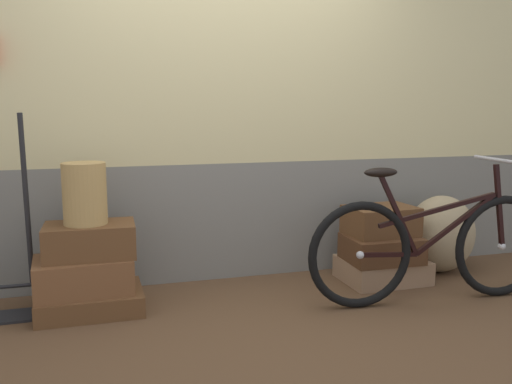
# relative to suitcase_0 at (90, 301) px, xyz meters

# --- Properties ---
(ground) EXTENTS (9.49, 5.20, 0.06)m
(ground) POSITION_rel_suitcase_0_xyz_m (0.95, -0.34, -0.10)
(ground) COLOR #513823
(station_building) EXTENTS (7.49, 0.74, 2.68)m
(station_building) POSITION_rel_suitcase_0_xyz_m (0.96, 0.51, 1.28)
(station_building) COLOR slate
(station_building) RESTS_ON ground
(suitcase_0) EXTENTS (0.64, 0.47, 0.13)m
(suitcase_0) POSITION_rel_suitcase_0_xyz_m (0.00, 0.00, 0.00)
(suitcase_0) COLOR brown
(suitcase_0) RESTS_ON ground
(suitcase_1) EXTENTS (0.60, 0.43, 0.22)m
(suitcase_1) POSITION_rel_suitcase_0_xyz_m (-0.03, -0.01, 0.17)
(suitcase_1) COLOR brown
(suitcase_1) RESTS_ON suitcase_0
(suitcase_2) EXTENTS (0.55, 0.36, 0.21)m
(suitcase_2) POSITION_rel_suitcase_0_xyz_m (0.02, 0.01, 0.39)
(suitcase_2) COLOR brown
(suitcase_2) RESTS_ON suitcase_1
(suitcase_3) EXTENTS (0.59, 0.47, 0.16)m
(suitcase_3) POSITION_rel_suitcase_0_xyz_m (2.06, 0.03, 0.02)
(suitcase_3) COLOR #937051
(suitcase_3) RESTS_ON ground
(suitcase_4) EXTENTS (0.52, 0.41, 0.18)m
(suitcase_4) POSITION_rel_suitcase_0_xyz_m (2.02, -0.01, 0.19)
(suitcase_4) COLOR #4C2D19
(suitcase_4) RESTS_ON suitcase_3
(suitcase_5) EXTENTS (0.50, 0.38, 0.21)m
(suitcase_5) POSITION_rel_suitcase_0_xyz_m (2.04, 0.04, 0.38)
(suitcase_5) COLOR brown
(suitcase_5) RESTS_ON suitcase_4
(wicker_basket) EXTENTS (0.26, 0.26, 0.38)m
(wicker_basket) POSITION_rel_suitcase_0_xyz_m (-0.00, 0.02, 0.68)
(wicker_basket) COLOR #A8844C
(wicker_basket) RESTS_ON suitcase_2
(luggage_trolley) EXTENTS (0.44, 0.38, 1.24)m
(luggage_trolley) POSITION_rel_suitcase_0_xyz_m (-0.52, 0.12, 0.20)
(luggage_trolley) COLOR black
(luggage_trolley) RESTS_ON ground
(burlap_sack) EXTENTS (0.53, 0.45, 0.59)m
(burlap_sack) POSITION_rel_suitcase_0_xyz_m (2.60, 0.11, 0.23)
(burlap_sack) COLOR #9E8966
(burlap_sack) RESTS_ON ground
(bicycle) EXTENTS (1.70, 0.46, 0.94)m
(bicycle) POSITION_rel_suitcase_0_xyz_m (2.15, -0.45, 0.30)
(bicycle) COLOR black
(bicycle) RESTS_ON ground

